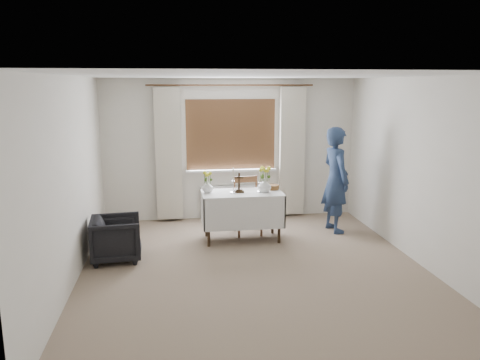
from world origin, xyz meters
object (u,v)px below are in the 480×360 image
wooden_chair (248,206)px  wooden_cross (239,183)px  armchair (116,239)px  flower_vase_right (265,185)px  altar_table (242,216)px  flower_vase_left (208,187)px  person (336,180)px

wooden_chair → wooden_cross: wooden_cross is taller
armchair → flower_vase_right: size_ratio=3.18×
altar_table → flower_vase_left: 0.71m
wooden_chair → armchair: wooden_chair is taller
altar_table → armchair: size_ratio=1.84×
flower_vase_left → flower_vase_right: size_ratio=0.83×
altar_table → flower_vase_left: flower_vase_left is taller
altar_table → person: person is taller
armchair → person: size_ratio=0.39×
wooden_chair → wooden_cross: bearing=-126.6°
altar_table → wooden_cross: wooden_cross is taller
armchair → flower_vase_left: flower_vase_left is taller
person → wooden_cross: size_ratio=5.61×
person → flower_vase_left: person is taller
altar_table → wooden_chair: bearing=64.1°
person → flower_vase_left: 2.12m
wooden_chair → altar_table: bearing=-119.4°
altar_table → wooden_chair: 0.33m
armchair → flower_vase_right: flower_vase_right is taller
wooden_cross → flower_vase_right: 0.40m
person → armchair: bearing=94.2°
flower_vase_right → flower_vase_left: bearing=173.9°
altar_table → armchair: altar_table is taller
armchair → flower_vase_left: (1.32, 0.66, 0.54)m
altar_table → wooden_cross: 0.54m
armchair → flower_vase_left: 1.57m
armchair → flower_vase_left: bearing=-68.4°
flower_vase_right → person: bearing=12.5°
flower_vase_right → armchair: bearing=-165.6°
person → wooden_cross: (-1.63, -0.24, 0.05)m
flower_vase_left → altar_table: bearing=-6.1°
altar_table → person: size_ratio=0.72×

